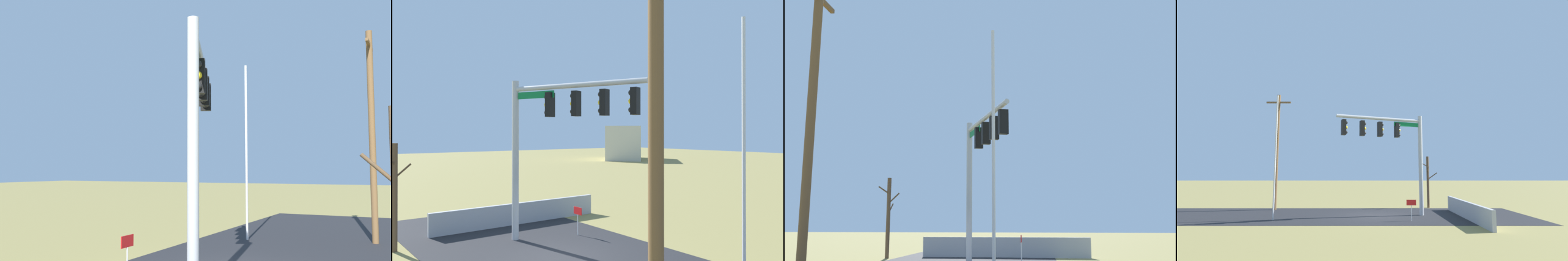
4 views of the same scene
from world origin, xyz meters
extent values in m
cube|color=#B7B5AD|center=(4.15, 0.07, 0.00)|extent=(6.00, 6.00, 0.01)
cube|color=#A8A8AD|center=(5.66, -1.47, 0.51)|extent=(0.20, 8.67, 1.03)
cylinder|color=#B2B5BA|center=(3.15, 0.07, 3.30)|extent=(0.28, 0.28, 6.60)
cylinder|color=#B2B5BA|center=(0.42, -1.04, 6.25)|extent=(5.52, 2.39, 0.20)
cube|color=#0F7238|center=(2.17, -0.33, 5.97)|extent=(1.68, 0.70, 0.28)
cube|color=black|center=(1.51, -0.60, 5.55)|extent=(0.36, 0.42, 0.96)
sphere|color=black|center=(1.65, -0.54, 5.85)|extent=(0.22, 0.22, 0.22)
sphere|color=yellow|center=(1.65, -0.54, 5.55)|extent=(0.22, 0.22, 0.22)
sphere|color=black|center=(1.65, -0.54, 5.25)|extent=(0.22, 0.22, 0.22)
cube|color=black|center=(0.39, -1.05, 5.55)|extent=(0.36, 0.42, 0.96)
sphere|color=black|center=(0.53, -1.00, 5.85)|extent=(0.22, 0.22, 0.22)
sphere|color=yellow|center=(0.53, -1.00, 5.55)|extent=(0.22, 0.22, 0.22)
sphere|color=black|center=(0.53, -1.00, 5.25)|extent=(0.22, 0.22, 0.22)
cube|color=black|center=(-0.74, -1.51, 5.55)|extent=(0.36, 0.42, 0.96)
sphere|color=black|center=(-0.60, -1.45, 5.85)|extent=(0.22, 0.22, 0.22)
sphere|color=yellow|center=(-0.60, -1.45, 5.55)|extent=(0.22, 0.22, 0.22)
sphere|color=black|center=(-0.60, -1.45, 5.25)|extent=(0.22, 0.22, 0.22)
cube|color=black|center=(-1.86, -1.96, 5.55)|extent=(0.36, 0.42, 0.96)
sphere|color=black|center=(-1.72, -1.91, 5.85)|extent=(0.22, 0.22, 0.22)
sphere|color=yellow|center=(-1.72, -1.91, 5.55)|extent=(0.22, 0.22, 0.22)
sphere|color=black|center=(-1.72, -1.91, 5.25)|extent=(0.22, 0.22, 0.22)
cylinder|color=silver|center=(-5.99, -1.97, 3.77)|extent=(0.10, 0.10, 7.55)
cylinder|color=brown|center=(-7.44, 3.01, 4.41)|extent=(0.26, 0.26, 8.82)
cylinder|color=brown|center=(4.38, 4.43, 2.03)|extent=(0.20, 0.20, 4.05)
cylinder|color=brown|center=(4.74, 4.43, 2.49)|extent=(0.78, 0.07, 0.57)
cylinder|color=brown|center=(4.14, 4.63, 3.41)|extent=(0.54, 0.47, 0.39)
cylinder|color=brown|center=(4.35, 4.16, 3.01)|extent=(0.12, 0.61, 0.55)
cylinder|color=silver|center=(2.17, -2.43, 0.45)|extent=(0.04, 0.04, 0.90)
cube|color=red|center=(2.17, -2.43, 1.06)|extent=(0.56, 0.02, 0.32)
camera|label=1|loc=(12.50, 4.79, 3.01)|focal=41.59mm
camera|label=2|loc=(-12.00, 7.92, 4.44)|focal=37.16mm
camera|label=3|loc=(-19.86, -3.27, 1.70)|focal=44.19mm
camera|label=4|loc=(-0.09, -20.91, 2.84)|focal=28.63mm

